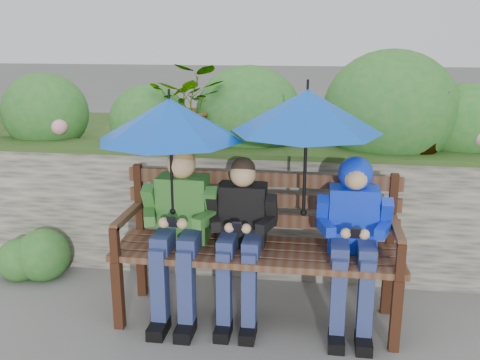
# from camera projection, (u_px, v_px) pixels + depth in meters

# --- Properties ---
(ground) EXTENTS (60.00, 60.00, 0.00)m
(ground) POSITION_uv_depth(u_px,v_px,m) (238.00, 312.00, 3.80)
(ground) COLOR slate
(ground) RESTS_ON ground
(garden_backdrop) EXTENTS (8.00, 2.83, 1.84)m
(garden_backdrop) POSITION_uv_depth(u_px,v_px,m) (264.00, 174.00, 5.19)
(garden_backdrop) COLOR #56514C
(garden_backdrop) RESTS_ON ground
(park_bench) EXTENTS (1.92, 0.56, 1.01)m
(park_bench) POSITION_uv_depth(u_px,v_px,m) (258.00, 237.00, 3.64)
(park_bench) COLOR #351B0F
(park_bench) RESTS_ON ground
(boy_left) EXTENTS (0.51, 0.59, 1.19)m
(boy_left) POSITION_uv_depth(u_px,v_px,m) (180.00, 224.00, 3.60)
(boy_left) COLOR #3A7827
(boy_left) RESTS_ON ground
(boy_middle) EXTENTS (0.46, 0.54, 1.13)m
(boy_middle) POSITION_uv_depth(u_px,v_px,m) (241.00, 231.00, 3.55)
(boy_middle) COLOR black
(boy_middle) RESTS_ON ground
(boy_right) EXTENTS (0.48, 0.58, 1.15)m
(boy_right) POSITION_uv_depth(u_px,v_px,m) (353.00, 229.00, 3.44)
(boy_right) COLOR #1226E4
(boy_right) RESTS_ON ground
(umbrella_left) EXTENTS (0.96, 0.96, 0.84)m
(umbrella_left) POSITION_uv_depth(u_px,v_px,m) (170.00, 119.00, 3.43)
(umbrella_left) COLOR blue
(umbrella_left) RESTS_ON ground
(umbrella_right) EXTENTS (0.95, 0.95, 0.88)m
(umbrella_right) POSITION_uv_depth(u_px,v_px,m) (307.00, 111.00, 3.32)
(umbrella_right) COLOR blue
(umbrella_right) RESTS_ON ground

